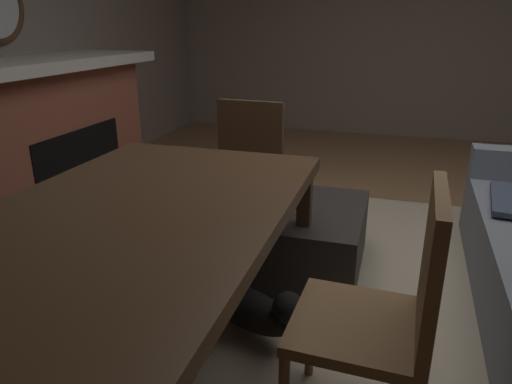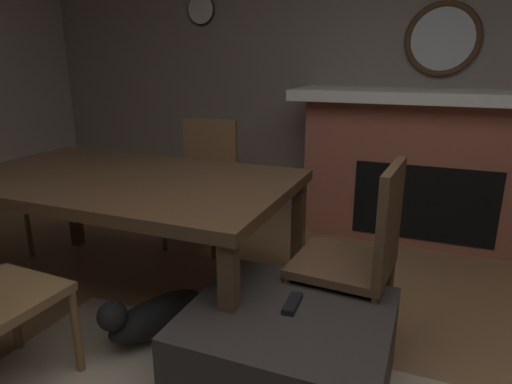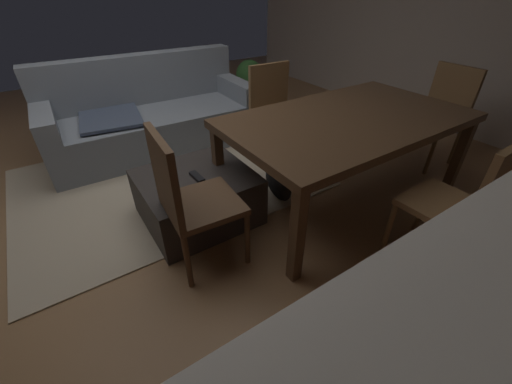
{
  "view_description": "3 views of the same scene",
  "coord_description": "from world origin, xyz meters",
  "px_view_note": "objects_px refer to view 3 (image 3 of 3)",
  "views": [
    {
      "loc": [
        2.7,
        -0.09,
        1.39
      ],
      "look_at": [
        0.62,
        -0.72,
        0.6
      ],
      "focal_mm": 32.89,
      "sensor_mm": 36.0,
      "label": 1
    },
    {
      "loc": [
        -0.25,
        0.93,
        1.36
      ],
      "look_at": [
        0.62,
        -1.21,
        0.67
      ],
      "focal_mm": 31.08,
      "sensor_mm": 36.0,
      "label": 2
    },
    {
      "loc": [
        -0.51,
        -2.49,
        1.59
      ],
      "look_at": [
        0.34,
        -1.21,
        0.55
      ],
      "focal_mm": 22.15,
      "sensor_mm": 36.0,
      "label": 3
    }
  ],
  "objects_px": {
    "dining_table": "(348,125)",
    "dining_chair_south": "(466,201)",
    "ottoman_coffee_table": "(198,197)",
    "tv_remote": "(197,177)",
    "dining_chair_west": "(187,196)",
    "dining_chair_north": "(274,109)",
    "potted_plant": "(249,76)",
    "dining_chair_east": "(441,110)",
    "small_dog": "(277,178)",
    "couch": "(152,118)"
  },
  "relations": [
    {
      "from": "dining_chair_east",
      "to": "dining_chair_north",
      "type": "bearing_deg",
      "value": 144.59
    },
    {
      "from": "ottoman_coffee_table",
      "to": "dining_chair_north",
      "type": "height_order",
      "value": "dining_chair_north"
    },
    {
      "from": "couch",
      "to": "dining_chair_west",
      "type": "xyz_separation_m",
      "value": [
        -0.38,
        -1.9,
        0.2
      ]
    },
    {
      "from": "dining_chair_south",
      "to": "dining_chair_east",
      "type": "distance_m",
      "value": 1.62
    },
    {
      "from": "couch",
      "to": "dining_chair_south",
      "type": "bearing_deg",
      "value": -71.57
    },
    {
      "from": "ottoman_coffee_table",
      "to": "tv_remote",
      "type": "distance_m",
      "value": 0.21
    },
    {
      "from": "dining_chair_east",
      "to": "couch",
      "type": "bearing_deg",
      "value": 139.95
    },
    {
      "from": "dining_chair_south",
      "to": "dining_chair_west",
      "type": "height_order",
      "value": "same"
    },
    {
      "from": "dining_chair_south",
      "to": "couch",
      "type": "bearing_deg",
      "value": 108.43
    },
    {
      "from": "dining_table",
      "to": "dining_chair_east",
      "type": "bearing_deg",
      "value": -0.19
    },
    {
      "from": "dining_chair_north",
      "to": "dining_chair_south",
      "type": "relative_size",
      "value": 1.0
    },
    {
      "from": "dining_table",
      "to": "dining_chair_south",
      "type": "bearing_deg",
      "value": -89.81
    },
    {
      "from": "couch",
      "to": "dining_chair_north",
      "type": "bearing_deg",
      "value": -45.63
    },
    {
      "from": "dining_chair_west",
      "to": "potted_plant",
      "type": "relative_size",
      "value": 1.6
    },
    {
      "from": "tv_remote",
      "to": "dining_chair_south",
      "type": "xyz_separation_m",
      "value": [
        1.11,
        -1.31,
        0.13
      ]
    },
    {
      "from": "tv_remote",
      "to": "potted_plant",
      "type": "height_order",
      "value": "potted_plant"
    },
    {
      "from": "tv_remote",
      "to": "dining_chair_west",
      "type": "distance_m",
      "value": 0.45
    },
    {
      "from": "dining_chair_west",
      "to": "potted_plant",
      "type": "distance_m",
      "value": 3.52
    },
    {
      "from": "couch",
      "to": "dining_chair_east",
      "type": "height_order",
      "value": "dining_chair_east"
    },
    {
      "from": "dining_chair_east",
      "to": "tv_remote",
      "type": "bearing_deg",
      "value": 171.2
    },
    {
      "from": "potted_plant",
      "to": "small_dog",
      "type": "height_order",
      "value": "potted_plant"
    },
    {
      "from": "tv_remote",
      "to": "dining_chair_east",
      "type": "height_order",
      "value": "dining_chair_east"
    },
    {
      "from": "tv_remote",
      "to": "dining_table",
      "type": "height_order",
      "value": "dining_table"
    },
    {
      "from": "tv_remote",
      "to": "dining_chair_east",
      "type": "distance_m",
      "value": 2.47
    },
    {
      "from": "dining_chair_north",
      "to": "potted_plant",
      "type": "distance_m",
      "value": 2.02
    },
    {
      "from": "potted_plant",
      "to": "dining_chair_east",
      "type": "bearing_deg",
      "value": -80.57
    },
    {
      "from": "couch",
      "to": "dining_chair_south",
      "type": "relative_size",
      "value": 2.34
    },
    {
      "from": "ottoman_coffee_table",
      "to": "tv_remote",
      "type": "bearing_deg",
      "value": -92.63
    },
    {
      "from": "couch",
      "to": "dining_chair_south",
      "type": "xyz_separation_m",
      "value": [
        0.95,
        -2.84,
        0.2
      ]
    },
    {
      "from": "small_dog",
      "to": "dining_chair_east",
      "type": "bearing_deg",
      "value": -11.44
    },
    {
      "from": "tv_remote",
      "to": "dining_chair_south",
      "type": "relative_size",
      "value": 0.17
    },
    {
      "from": "ottoman_coffee_table",
      "to": "dining_chair_north",
      "type": "xyz_separation_m",
      "value": [
        1.11,
        0.52,
        0.33
      ]
    },
    {
      "from": "ottoman_coffee_table",
      "to": "dining_chair_north",
      "type": "distance_m",
      "value": 1.27
    },
    {
      "from": "dining_table",
      "to": "small_dog",
      "type": "xyz_separation_m",
      "value": [
        -0.39,
        0.34,
        -0.52
      ]
    },
    {
      "from": "dining_chair_east",
      "to": "potted_plant",
      "type": "distance_m",
      "value": 2.8
    },
    {
      "from": "potted_plant",
      "to": "couch",
      "type": "bearing_deg",
      "value": -155.02
    },
    {
      "from": "small_dog",
      "to": "ottoman_coffee_table",
      "type": "bearing_deg",
      "value": 174.39
    },
    {
      "from": "couch",
      "to": "tv_remote",
      "type": "relative_size",
      "value": 13.58
    },
    {
      "from": "dining_chair_south",
      "to": "small_dog",
      "type": "xyz_separation_m",
      "value": [
        -0.39,
        1.28,
        -0.37
      ]
    },
    {
      "from": "dining_chair_east",
      "to": "small_dog",
      "type": "height_order",
      "value": "dining_chair_east"
    },
    {
      "from": "dining_table",
      "to": "ottoman_coffee_table",
      "type": "bearing_deg",
      "value": 159.5
    },
    {
      "from": "dining_chair_north",
      "to": "dining_chair_east",
      "type": "distance_m",
      "value": 1.62
    },
    {
      "from": "potted_plant",
      "to": "small_dog",
      "type": "xyz_separation_m",
      "value": [
        -1.26,
        -2.41,
        -0.18
      ]
    },
    {
      "from": "couch",
      "to": "dining_chair_north",
      "type": "relative_size",
      "value": 2.34
    },
    {
      "from": "dining_chair_west",
      "to": "potted_plant",
      "type": "xyz_separation_m",
      "value": [
        2.2,
        2.74,
        -0.19
      ]
    },
    {
      "from": "dining_chair_south",
      "to": "dining_chair_east",
      "type": "height_order",
      "value": "same"
    },
    {
      "from": "couch",
      "to": "ottoman_coffee_table",
      "type": "distance_m",
      "value": 1.51
    },
    {
      "from": "dining_table",
      "to": "dining_chair_south",
      "type": "relative_size",
      "value": 2.01
    },
    {
      "from": "dining_chair_north",
      "to": "potted_plant",
      "type": "height_order",
      "value": "dining_chair_north"
    },
    {
      "from": "tv_remote",
      "to": "dining_chair_north",
      "type": "bearing_deg",
      "value": 24.06
    }
  ]
}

